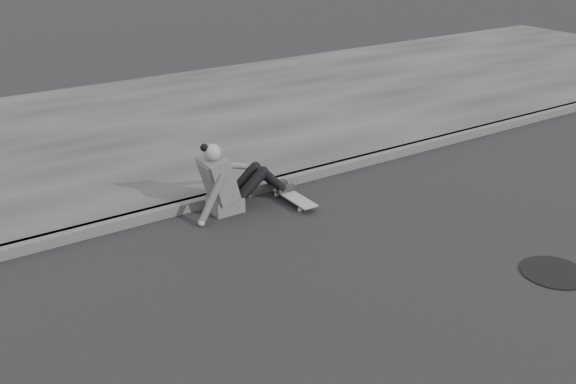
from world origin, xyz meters
name	(u,v)px	position (x,y,z in m)	size (l,w,h in m)	color
ground	(450,262)	(0.00, 0.00, 0.00)	(80.00, 80.00, 0.00)	black
curb	(305,175)	(0.00, 2.58, 0.06)	(24.00, 0.16, 0.12)	#474747
sidewalk	(203,118)	(0.00, 5.60, 0.06)	(24.00, 6.00, 0.12)	#343434
manhole	(554,272)	(0.69, -0.72, 0.01)	(0.65, 0.65, 0.01)	black
skateboard	(293,197)	(-0.54, 2.07, 0.07)	(0.20, 0.78, 0.09)	#A7A7A1
seated_woman	(229,181)	(-1.27, 2.32, 0.36)	(1.38, 0.46, 0.88)	#4E4E50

